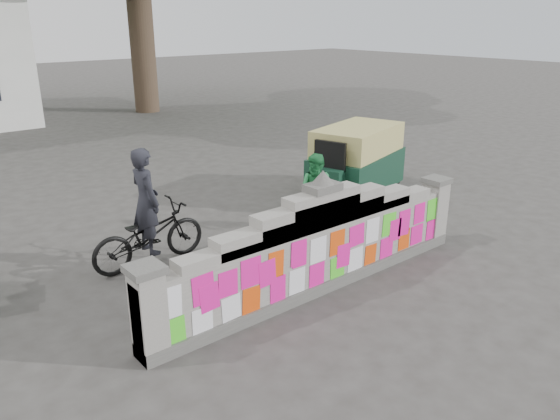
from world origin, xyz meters
The scene contains 6 objects.
ground centered at (0.00, 0.00, 0.00)m, with size 100.00×100.00×0.00m, color #383533.
parapet_wall centered at (0.00, -0.01, 0.75)m, with size 6.48×0.44×2.01m.
cyclist_bike centered at (-1.70, 2.62, 0.56)m, with size 0.74×2.13×1.12m, color black.
cyclist_rider centered at (-1.70, 2.62, 0.95)m, with size 0.69×0.45×1.90m, color black.
pedestrian centered at (1.75, 1.95, 0.81)m, with size 0.79×0.61×1.62m, color #258745.
rickshaw_right centered at (4.10, 3.07, 0.89)m, with size 3.18×2.11×1.71m.
Camera 1 is at (-5.62, -5.74, 4.22)m, focal length 35.00 mm.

